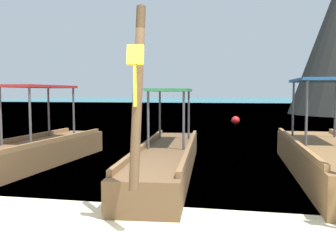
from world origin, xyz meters
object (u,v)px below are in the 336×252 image
longtail_boat_orange_ribbon (21,155)px  mooring_buoy_near (236,120)px  longtail_boat_pink_ribbon (329,158)px  longtail_boat_yellow_ribbon (167,157)px

longtail_boat_orange_ribbon → mooring_buoy_near: 13.97m
longtail_boat_pink_ribbon → mooring_buoy_near: size_ratio=15.65×
longtail_boat_yellow_ribbon → longtail_boat_pink_ribbon: longtail_boat_pink_ribbon is taller
longtail_boat_orange_ribbon → longtail_boat_yellow_ribbon: longtail_boat_yellow_ribbon is taller
longtail_boat_yellow_ribbon → longtail_boat_pink_ribbon: 3.28m
mooring_buoy_near → longtail_boat_yellow_ribbon: bearing=-94.3°
longtail_boat_orange_ribbon → longtail_boat_pink_ribbon: (6.38, 0.72, 0.02)m
mooring_buoy_near → longtail_boat_pink_ribbon: bearing=-79.8°
longtail_boat_orange_ribbon → longtail_boat_pink_ribbon: 6.43m
longtail_boat_pink_ribbon → mooring_buoy_near: (-2.28, 12.63, -0.15)m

